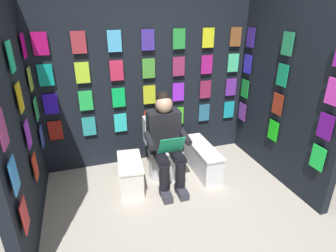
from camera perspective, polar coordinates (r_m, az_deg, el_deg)
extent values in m
plane|color=#B2A899|center=(2.88, 6.48, -23.77)|extent=(30.00, 30.00, 0.00)
cube|color=black|center=(3.85, -4.25, 9.05)|extent=(3.00, 0.10, 2.31)
cube|color=#A11C13|center=(3.86, -22.26, -0.86)|extent=(0.17, 0.01, 0.26)
cube|color=teal|center=(3.84, -16.02, -0.09)|extent=(0.17, 0.01, 0.26)
cube|color=#2DD9D3|center=(3.86, -9.80, 0.68)|extent=(0.17, 0.01, 0.26)
cube|color=red|center=(3.94, -3.73, 1.43)|extent=(0.17, 0.01, 0.26)
cube|color=#49C922|center=(4.05, 2.06, 2.12)|extent=(0.17, 0.01, 0.26)
cube|color=teal|center=(4.21, 7.48, 2.75)|extent=(0.17, 0.01, 0.26)
cube|color=#19A8B2|center=(4.40, 12.48, 3.31)|extent=(0.17, 0.01, 0.26)
cube|color=#2C10C8|center=(3.73, -23.10, 4.21)|extent=(0.17, 0.01, 0.26)
cube|color=green|center=(3.71, -16.64, 5.04)|extent=(0.17, 0.01, 0.26)
cube|color=#0CC852|center=(3.74, -10.17, 5.80)|extent=(0.17, 0.01, 0.26)
cube|color=yellow|center=(3.82, -3.87, 6.47)|extent=(0.17, 0.01, 0.26)
cube|color=#A028F1|center=(3.94, 2.14, 7.04)|extent=(0.17, 0.01, 0.26)
cube|color=#97244D|center=(4.10, 7.75, 7.49)|extent=(0.17, 0.01, 0.26)
cube|color=purple|center=(4.29, 12.90, 7.85)|extent=(0.17, 0.01, 0.26)
cube|color=#0E9990|center=(3.64, -24.00, 9.59)|extent=(0.17, 0.01, 0.26)
cube|color=#BDEC32|center=(3.62, -17.30, 10.48)|extent=(0.17, 0.01, 0.26)
cube|color=#D0284C|center=(3.65, -10.58, 11.22)|extent=(0.17, 0.01, 0.26)
cube|color=green|center=(3.73, -4.02, 11.80)|extent=(0.17, 0.01, 0.26)
cube|color=#982B57|center=(3.85, 2.22, 12.21)|extent=(0.17, 0.01, 0.26)
cube|color=#B31C80|center=(4.01, 8.03, 12.47)|extent=(0.17, 0.01, 0.26)
cube|color=#4DE396|center=(4.21, 13.35, 12.59)|extent=(0.17, 0.01, 0.26)
cube|color=#B00F60|center=(3.58, -24.98, 15.18)|extent=(0.17, 0.01, 0.26)
cube|color=#AA313B|center=(3.56, -18.02, 16.14)|extent=(0.17, 0.01, 0.26)
cube|color=#4CB8EF|center=(3.59, -11.02, 16.87)|extent=(0.17, 0.01, 0.26)
cube|color=#422C9F|center=(3.67, -4.19, 17.34)|extent=(0.17, 0.01, 0.26)
cube|color=green|center=(3.80, 2.31, 17.58)|extent=(0.17, 0.01, 0.26)
cube|color=yellow|center=(3.96, 8.34, 17.61)|extent=(0.17, 0.01, 0.26)
cube|color=brown|center=(4.16, 13.83, 17.48)|extent=(0.17, 0.01, 0.26)
cube|color=black|center=(3.70, 23.12, 6.62)|extent=(0.10, 1.82, 2.31)
cube|color=purple|center=(4.36, 15.11, 2.88)|extent=(0.01, 0.17, 0.26)
cube|color=#19E618|center=(3.82, 20.93, -0.89)|extent=(0.01, 0.17, 0.26)
cube|color=#19E647|center=(3.34, 28.56, -5.80)|extent=(0.01, 0.17, 0.26)
cube|color=green|center=(4.25, 15.62, 7.44)|extent=(0.01, 0.17, 0.26)
cube|color=#9D2F19|center=(3.69, 21.73, 4.23)|extent=(0.01, 0.17, 0.26)
cube|color=#681294|center=(3.20, 29.79, -0.11)|extent=(0.01, 0.17, 0.26)
cube|color=#3422CD|center=(4.17, 16.16, 12.22)|extent=(0.01, 0.17, 0.26)
cube|color=#14A064|center=(3.60, 22.59, 9.67)|extent=(0.01, 0.17, 0.26)
cube|color=#EF3ED6|center=(3.09, 31.13, 6.05)|extent=(0.01, 0.17, 0.26)
cube|color=#3A23A0|center=(4.13, 16.74, 17.14)|extent=(0.01, 0.17, 0.26)
cube|color=#27965E|center=(3.54, 23.52, 15.34)|extent=(0.01, 0.17, 0.26)
cube|color=black|center=(2.90, -29.19, 1.13)|extent=(0.10, 1.82, 2.31)
cube|color=red|center=(2.49, -27.54, -16.04)|extent=(0.01, 0.17, 0.26)
cube|color=red|center=(3.09, -25.76, -7.59)|extent=(0.01, 0.17, 0.26)
cube|color=blue|center=(3.75, -24.63, -1.99)|extent=(0.01, 0.17, 0.26)
cube|color=#3690EB|center=(2.29, -29.23, -8.91)|extent=(0.01, 0.17, 0.26)
cube|color=#A031DD|center=(2.94, -26.99, -1.49)|extent=(0.01, 0.17, 0.26)
cube|color=#3ECB6B|center=(3.62, -25.58, 3.21)|extent=(0.01, 0.17, 0.26)
cube|color=#9F3371|center=(2.14, -31.12, -0.60)|extent=(0.01, 0.17, 0.26)
cube|color=yellow|center=(2.82, -28.32, 5.21)|extent=(0.01, 0.17, 0.26)
cube|color=#B3C743|center=(3.52, -26.61, 8.72)|extent=(0.01, 0.17, 0.26)
cube|color=#18C884|center=(2.75, -29.78, 12.37)|extent=(0.01, 0.17, 0.26)
cube|color=#D10C95|center=(3.47, -27.71, 14.49)|extent=(0.01, 0.17, 0.26)
cylinder|color=white|center=(3.70, -1.04, -7.60)|extent=(0.38, 0.38, 0.40)
cylinder|color=white|center=(3.59, -1.06, -4.70)|extent=(0.41, 0.41, 0.02)
cube|color=white|center=(3.75, -2.16, -0.63)|extent=(0.38, 0.19, 0.36)
cylinder|color=white|center=(3.67, -1.80, -1.18)|extent=(0.39, 0.08, 0.39)
cube|color=black|center=(3.45, -0.95, -0.94)|extent=(0.40, 0.23, 0.52)
sphere|color=tan|center=(3.29, -0.84, 4.49)|extent=(0.21, 0.21, 0.21)
sphere|color=black|center=(3.30, -1.00, 5.77)|extent=(0.17, 0.17, 0.17)
cylinder|color=black|center=(3.41, 1.63, -5.81)|extent=(0.16, 0.40, 0.15)
cylinder|color=black|center=(3.36, -1.63, -6.30)|extent=(0.16, 0.40, 0.15)
cylinder|color=black|center=(3.39, 2.55, -10.59)|extent=(0.12, 0.12, 0.42)
cylinder|color=black|center=(3.34, -0.75, -11.15)|extent=(0.12, 0.12, 0.42)
cube|color=#33333D|center=(3.44, 2.84, -13.43)|extent=(0.12, 0.26, 0.09)
cube|color=#33333D|center=(3.39, -0.45, -14.03)|extent=(0.12, 0.26, 0.09)
cylinder|color=black|center=(3.37, 3.50, -2.10)|extent=(0.09, 0.31, 0.13)
cylinder|color=black|center=(3.25, -3.81, -3.07)|extent=(0.09, 0.31, 0.13)
cube|color=#1DB172|center=(3.17, 0.74, -4.05)|extent=(0.30, 0.14, 0.23)
cube|color=white|center=(3.55, -7.76, -9.92)|extent=(0.34, 0.60, 0.34)
cube|color=white|center=(3.45, -7.93, -7.37)|extent=(0.36, 0.62, 0.03)
cube|color=silver|center=(3.84, 7.09, -6.93)|extent=(0.25, 0.79, 0.36)
cube|color=white|center=(3.74, 7.24, -4.37)|extent=(0.26, 0.82, 0.03)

